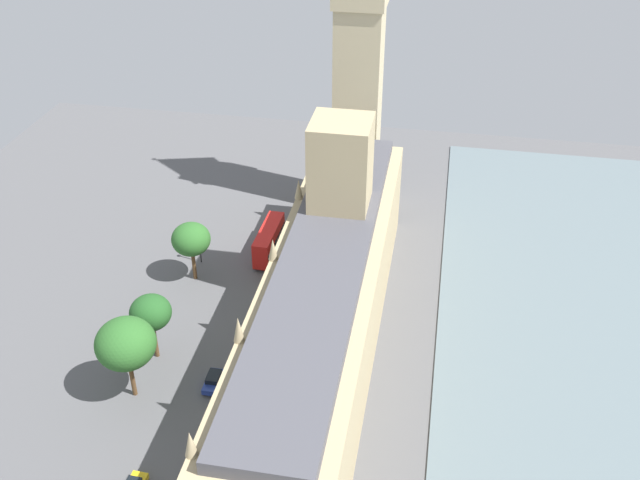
{
  "coord_description": "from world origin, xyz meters",
  "views": [
    {
      "loc": [
        -14.4,
        70.34,
        64.51
      ],
      "look_at": [
        1.0,
        -13.78,
        8.55
      ],
      "focal_mm": 40.71,
      "sensor_mm": 36.0,
      "label": 1
    }
  ],
  "objects_px": {
    "double_decker_bus_kerbside": "(269,240)",
    "car_blue_opposite_hall": "(214,381)",
    "pedestrian_far_end": "(297,242)",
    "street_lamp_leading": "(199,239)",
    "parliament_building": "(325,297)",
    "plane_tree_under_trees": "(126,344)",
    "pedestrian_by_river_gate": "(222,435)",
    "plane_tree_trailing": "(191,239)",
    "clock_tower": "(360,31)",
    "plane_tree_midblock": "(151,313)"
  },
  "relations": [
    {
      "from": "double_decker_bus_kerbside",
      "to": "car_blue_opposite_hall",
      "type": "xyz_separation_m",
      "value": [
        -0.12,
        29.57,
        -1.75
      ]
    },
    {
      "from": "pedestrian_far_end",
      "to": "street_lamp_leading",
      "type": "distance_m",
      "value": 15.84
    },
    {
      "from": "parliament_building",
      "to": "plane_tree_under_trees",
      "type": "bearing_deg",
      "value": 30.7
    },
    {
      "from": "pedestrian_by_river_gate",
      "to": "plane_tree_trailing",
      "type": "xyz_separation_m",
      "value": [
        13.06,
        -29.32,
        6.21
      ]
    },
    {
      "from": "plane_tree_trailing",
      "to": "plane_tree_under_trees",
      "type": "height_order",
      "value": "plane_tree_under_trees"
    },
    {
      "from": "clock_tower",
      "to": "plane_tree_midblock",
      "type": "height_order",
      "value": "clock_tower"
    },
    {
      "from": "parliament_building",
      "to": "pedestrian_by_river_gate",
      "type": "xyz_separation_m",
      "value": [
        8.84,
        17.67,
        -7.62
      ]
    },
    {
      "from": "car_blue_opposite_hall",
      "to": "pedestrian_by_river_gate",
      "type": "xyz_separation_m",
      "value": [
        -3.5,
        8.05,
        -0.13
      ]
    },
    {
      "from": "parliament_building",
      "to": "plane_tree_under_trees",
      "type": "distance_m",
      "value": 24.92
    },
    {
      "from": "plane_tree_midblock",
      "to": "plane_tree_trailing",
      "type": "relative_size",
      "value": 1.0
    },
    {
      "from": "plane_tree_midblock",
      "to": "pedestrian_by_river_gate",
      "type": "bearing_deg",
      "value": 135.96
    },
    {
      "from": "clock_tower",
      "to": "car_blue_opposite_hall",
      "type": "distance_m",
      "value": 57.19
    },
    {
      "from": "parliament_building",
      "to": "car_blue_opposite_hall",
      "type": "height_order",
      "value": "parliament_building"
    },
    {
      "from": "parliament_building",
      "to": "car_blue_opposite_hall",
      "type": "relative_size",
      "value": 16.41
    },
    {
      "from": "parliament_building",
      "to": "pedestrian_far_end",
      "type": "height_order",
      "value": "parliament_building"
    },
    {
      "from": "car_blue_opposite_hall",
      "to": "plane_tree_under_trees",
      "type": "bearing_deg",
      "value": 18.36
    },
    {
      "from": "double_decker_bus_kerbside",
      "to": "parliament_building",
      "type": "bearing_deg",
      "value": -56.73
    },
    {
      "from": "parliament_building",
      "to": "plane_tree_under_trees",
      "type": "xyz_separation_m",
      "value": [
        21.43,
        12.72,
        -0.24
      ]
    },
    {
      "from": "plane_tree_under_trees",
      "to": "clock_tower",
      "type": "bearing_deg",
      "value": -111.41
    },
    {
      "from": "car_blue_opposite_hall",
      "to": "plane_tree_trailing",
      "type": "relative_size",
      "value": 0.44
    },
    {
      "from": "double_decker_bus_kerbside",
      "to": "pedestrian_far_end",
      "type": "distance_m",
      "value": 5.25
    },
    {
      "from": "parliament_building",
      "to": "street_lamp_leading",
      "type": "bearing_deg",
      "value": -35.41
    },
    {
      "from": "double_decker_bus_kerbside",
      "to": "car_blue_opposite_hall",
      "type": "height_order",
      "value": "double_decker_bus_kerbside"
    },
    {
      "from": "parliament_building",
      "to": "street_lamp_leading",
      "type": "xyz_separation_m",
      "value": [
        22.38,
        -15.91,
        -4.16
      ]
    },
    {
      "from": "double_decker_bus_kerbside",
      "to": "plane_tree_under_trees",
      "type": "bearing_deg",
      "value": -104.06
    },
    {
      "from": "pedestrian_far_end",
      "to": "plane_tree_midblock",
      "type": "xyz_separation_m",
      "value": [
        12.61,
        28.68,
        6.4
      ]
    },
    {
      "from": "clock_tower",
      "to": "pedestrian_far_end",
      "type": "bearing_deg",
      "value": 64.58
    },
    {
      "from": "plane_tree_under_trees",
      "to": "plane_tree_midblock",
      "type": "bearing_deg",
      "value": -91.21
    },
    {
      "from": "pedestrian_far_end",
      "to": "parliament_building",
      "type": "bearing_deg",
      "value": 123.75
    },
    {
      "from": "parliament_building",
      "to": "plane_tree_trailing",
      "type": "height_order",
      "value": "parliament_building"
    },
    {
      "from": "street_lamp_leading",
      "to": "clock_tower",
      "type": "bearing_deg",
      "value": -133.24
    },
    {
      "from": "car_blue_opposite_hall",
      "to": "pedestrian_far_end",
      "type": "xyz_separation_m",
      "value": [
        -3.68,
        -32.65,
        -0.14
      ]
    },
    {
      "from": "parliament_building",
      "to": "plane_tree_under_trees",
      "type": "height_order",
      "value": "parliament_building"
    },
    {
      "from": "pedestrian_by_river_gate",
      "to": "street_lamp_leading",
      "type": "bearing_deg",
      "value": -38.17
    },
    {
      "from": "parliament_building",
      "to": "double_decker_bus_kerbside",
      "type": "relative_size",
      "value": 6.41
    },
    {
      "from": "car_blue_opposite_hall",
      "to": "plane_tree_midblock",
      "type": "bearing_deg",
      "value": -24.51
    },
    {
      "from": "clock_tower",
      "to": "double_decker_bus_kerbside",
      "type": "distance_m",
      "value": 35.0
    },
    {
      "from": "clock_tower",
      "to": "plane_tree_under_trees",
      "type": "relative_size",
      "value": 5.25
    },
    {
      "from": "pedestrian_far_end",
      "to": "plane_tree_trailing",
      "type": "relative_size",
      "value": 0.17
    },
    {
      "from": "parliament_building",
      "to": "clock_tower",
      "type": "bearing_deg",
      "value": -87.74
    },
    {
      "from": "pedestrian_by_river_gate",
      "to": "pedestrian_far_end",
      "type": "relative_size",
      "value": 1.02
    },
    {
      "from": "street_lamp_leading",
      "to": "car_blue_opposite_hall",
      "type": "bearing_deg",
      "value": 111.47
    },
    {
      "from": "plane_tree_midblock",
      "to": "car_blue_opposite_hall",
      "type": "bearing_deg",
      "value": 156.01
    },
    {
      "from": "plane_tree_trailing",
      "to": "clock_tower",
      "type": "bearing_deg",
      "value": -127.63
    },
    {
      "from": "double_decker_bus_kerbside",
      "to": "street_lamp_leading",
      "type": "xyz_separation_m",
      "value": [
        9.92,
        4.05,
        1.58
      ]
    },
    {
      "from": "pedestrian_by_river_gate",
      "to": "clock_tower",
      "type": "bearing_deg",
      "value": -67.63
    },
    {
      "from": "plane_tree_midblock",
      "to": "parliament_building",
      "type": "bearing_deg",
      "value": -165.16
    },
    {
      "from": "plane_tree_midblock",
      "to": "street_lamp_leading",
      "type": "xyz_separation_m",
      "value": [
        1.1,
        -21.54,
        -2.93
      ]
    },
    {
      "from": "plane_tree_trailing",
      "to": "plane_tree_midblock",
      "type": "bearing_deg",
      "value": 92.06
    },
    {
      "from": "parliament_building",
      "to": "pedestrian_far_end",
      "type": "bearing_deg",
      "value": -69.39
    }
  ]
}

